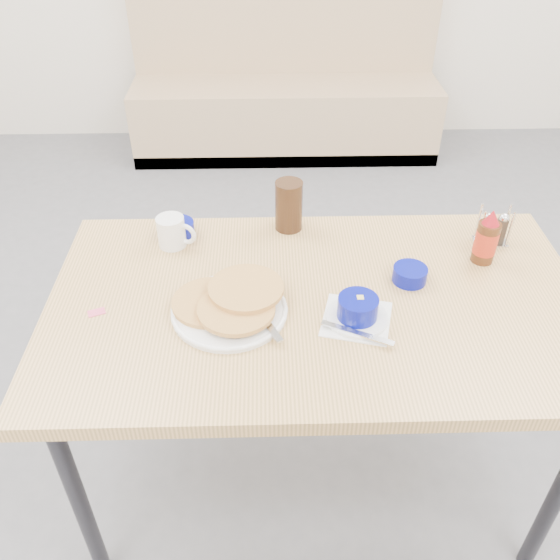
{
  "coord_description": "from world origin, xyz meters",
  "views": [
    {
      "loc": [
        -0.13,
        -0.92,
        1.74
      ],
      "look_at": [
        -0.1,
        0.25,
        0.82
      ],
      "focal_mm": 38.0,
      "sensor_mm": 36.0,
      "label": 1
    }
  ],
  "objects_px": {
    "dining_table": "(317,317)",
    "amber_tumbler": "(289,206)",
    "butter_bowl": "(410,275)",
    "booth_bench": "(285,94)",
    "grits_setting": "(357,311)",
    "coffee_mug": "(173,232)",
    "creamer_bowl": "(177,229)",
    "pancake_plate": "(230,305)",
    "syrup_bottle": "(486,239)",
    "condiment_caddy": "(493,230)"
  },
  "relations": [
    {
      "from": "dining_table",
      "to": "amber_tumbler",
      "type": "bearing_deg",
      "value": 100.65
    },
    {
      "from": "dining_table",
      "to": "butter_bowl",
      "type": "xyz_separation_m",
      "value": [
        0.25,
        0.07,
        0.08
      ]
    },
    {
      "from": "booth_bench",
      "to": "grits_setting",
      "type": "bearing_deg",
      "value": -88.05
    },
    {
      "from": "dining_table",
      "to": "coffee_mug",
      "type": "bearing_deg",
      "value": 147.47
    },
    {
      "from": "grits_setting",
      "to": "creamer_bowl",
      "type": "bearing_deg",
      "value": 141.26
    },
    {
      "from": "coffee_mug",
      "to": "amber_tumbler",
      "type": "height_order",
      "value": "amber_tumbler"
    },
    {
      "from": "booth_bench",
      "to": "coffee_mug",
      "type": "relative_size",
      "value": 16.42
    },
    {
      "from": "pancake_plate",
      "to": "syrup_bottle",
      "type": "height_order",
      "value": "syrup_bottle"
    },
    {
      "from": "amber_tumbler",
      "to": "syrup_bottle",
      "type": "height_order",
      "value": "syrup_bottle"
    },
    {
      "from": "pancake_plate",
      "to": "butter_bowl",
      "type": "height_order",
      "value": "pancake_plate"
    },
    {
      "from": "amber_tumbler",
      "to": "condiment_caddy",
      "type": "height_order",
      "value": "amber_tumbler"
    },
    {
      "from": "pancake_plate",
      "to": "dining_table",
      "type": "bearing_deg",
      "value": 10.99
    },
    {
      "from": "syrup_bottle",
      "to": "creamer_bowl",
      "type": "bearing_deg",
      "value": 170.41
    },
    {
      "from": "booth_bench",
      "to": "syrup_bottle",
      "type": "distance_m",
      "value": 2.47
    },
    {
      "from": "butter_bowl",
      "to": "coffee_mug",
      "type": "bearing_deg",
      "value": 164.13
    },
    {
      "from": "booth_bench",
      "to": "amber_tumbler",
      "type": "height_order",
      "value": "booth_bench"
    },
    {
      "from": "booth_bench",
      "to": "grits_setting",
      "type": "distance_m",
      "value": 2.66
    },
    {
      "from": "condiment_caddy",
      "to": "grits_setting",
      "type": "bearing_deg",
      "value": -138.75
    },
    {
      "from": "booth_bench",
      "to": "creamer_bowl",
      "type": "bearing_deg",
      "value": -100.04
    },
    {
      "from": "butter_bowl",
      "to": "condiment_caddy",
      "type": "bearing_deg",
      "value": 32.7
    },
    {
      "from": "booth_bench",
      "to": "pancake_plate",
      "type": "height_order",
      "value": "booth_bench"
    },
    {
      "from": "booth_bench",
      "to": "creamer_bowl",
      "type": "height_order",
      "value": "booth_bench"
    },
    {
      "from": "grits_setting",
      "to": "syrup_bottle",
      "type": "xyz_separation_m",
      "value": [
        0.38,
        0.24,
        0.04
      ]
    },
    {
      "from": "dining_table",
      "to": "pancake_plate",
      "type": "height_order",
      "value": "pancake_plate"
    },
    {
      "from": "grits_setting",
      "to": "butter_bowl",
      "type": "relative_size",
      "value": 2.3
    },
    {
      "from": "pancake_plate",
      "to": "condiment_caddy",
      "type": "bearing_deg",
      "value": 21.19
    },
    {
      "from": "pancake_plate",
      "to": "coffee_mug",
      "type": "relative_size",
      "value": 2.51
    },
    {
      "from": "dining_table",
      "to": "booth_bench",
      "type": "bearing_deg",
      "value": 90.0
    },
    {
      "from": "dining_table",
      "to": "syrup_bottle",
      "type": "bearing_deg",
      "value": 18.48
    },
    {
      "from": "syrup_bottle",
      "to": "condiment_caddy",
      "type": "bearing_deg",
      "value": 59.57
    },
    {
      "from": "dining_table",
      "to": "butter_bowl",
      "type": "relative_size",
      "value": 15.27
    },
    {
      "from": "butter_bowl",
      "to": "condiment_caddy",
      "type": "relative_size",
      "value": 0.8
    },
    {
      "from": "creamer_bowl",
      "to": "syrup_bottle",
      "type": "distance_m",
      "value": 0.88
    },
    {
      "from": "dining_table",
      "to": "syrup_bottle",
      "type": "relative_size",
      "value": 8.58
    },
    {
      "from": "booth_bench",
      "to": "condiment_caddy",
      "type": "height_order",
      "value": "booth_bench"
    },
    {
      "from": "condiment_caddy",
      "to": "syrup_bottle",
      "type": "relative_size",
      "value": 0.71
    },
    {
      "from": "coffee_mug",
      "to": "syrup_bottle",
      "type": "xyz_separation_m",
      "value": [
        0.87,
        -0.1,
        0.02
      ]
    },
    {
      "from": "dining_table",
      "to": "pancake_plate",
      "type": "xyz_separation_m",
      "value": [
        -0.22,
        -0.04,
        0.08
      ]
    },
    {
      "from": "pancake_plate",
      "to": "coffee_mug",
      "type": "bearing_deg",
      "value": 120.5
    },
    {
      "from": "butter_bowl",
      "to": "pancake_plate",
      "type": "bearing_deg",
      "value": -166.47
    },
    {
      "from": "creamer_bowl",
      "to": "amber_tumbler",
      "type": "relative_size",
      "value": 0.65
    },
    {
      "from": "creamer_bowl",
      "to": "booth_bench",
      "type": "bearing_deg",
      "value": 79.96
    },
    {
      "from": "booth_bench",
      "to": "syrup_bottle",
      "type": "xyz_separation_m",
      "value": [
        0.47,
        -2.38,
        0.48
      ]
    },
    {
      "from": "creamer_bowl",
      "to": "amber_tumbler",
      "type": "distance_m",
      "value": 0.34
    },
    {
      "from": "grits_setting",
      "to": "syrup_bottle",
      "type": "relative_size",
      "value": 1.3
    },
    {
      "from": "coffee_mug",
      "to": "grits_setting",
      "type": "xyz_separation_m",
      "value": [
        0.49,
        -0.34,
        -0.02
      ]
    },
    {
      "from": "creamer_bowl",
      "to": "condiment_caddy",
      "type": "xyz_separation_m",
      "value": [
        0.92,
        -0.06,
        0.02
      ]
    },
    {
      "from": "booth_bench",
      "to": "dining_table",
      "type": "height_order",
      "value": "booth_bench"
    },
    {
      "from": "butter_bowl",
      "to": "condiment_caddy",
      "type": "height_order",
      "value": "condiment_caddy"
    },
    {
      "from": "condiment_caddy",
      "to": "syrup_bottle",
      "type": "height_order",
      "value": "syrup_bottle"
    }
  ]
}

